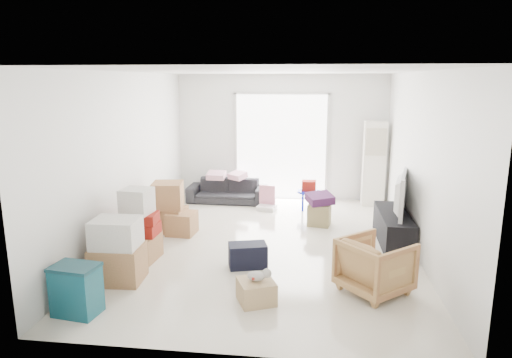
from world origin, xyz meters
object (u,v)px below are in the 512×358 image
object	(u,v)px
armchair	(375,263)
storage_bins	(76,290)
kids_table	(309,189)
television	(395,209)
ac_tower	(374,164)
wood_crate	(256,291)
sofa	(227,187)
ottoman	(319,214)
tv_console	(393,228)

from	to	relation	value
armchair	storage_bins	bearing A→B (deg)	64.92
kids_table	television	bearing A→B (deg)	-51.80
ac_tower	wood_crate	world-z (taller)	ac_tower
television	wood_crate	world-z (taller)	television
television	kids_table	xyz separation A→B (m)	(-1.37, 1.74, -0.15)
sofa	ottoman	world-z (taller)	sofa
kids_table	armchair	bearing A→B (deg)	-76.71
armchair	ottoman	size ratio (longest dim) A/B	1.95
kids_table	wood_crate	world-z (taller)	kids_table
ac_tower	armchair	xyz separation A→B (m)	(-0.48, -4.12, -0.50)
tv_console	sofa	bearing A→B (deg)	145.47
ottoman	kids_table	bearing A→B (deg)	102.02
tv_console	kids_table	bearing A→B (deg)	128.20
armchair	television	bearing A→B (deg)	-57.03
armchair	kids_table	size ratio (longest dim) A/B	1.26
ac_tower	tv_console	xyz separation A→B (m)	(0.05, -2.29, -0.63)
ottoman	television	bearing A→B (deg)	-33.87
sofa	storage_bins	distance (m)	5.00
tv_console	armchair	world-z (taller)	armchair
kids_table	wood_crate	size ratio (longest dim) A/B	1.49
television	sofa	world-z (taller)	sofa
tv_console	ottoman	bearing A→B (deg)	146.13
storage_bins	wood_crate	bearing A→B (deg)	14.97
television	storage_bins	world-z (taller)	television
ottoman	kids_table	xyz separation A→B (m)	(-0.20, 0.96, 0.23)
sofa	ottoman	size ratio (longest dim) A/B	4.33
ottoman	tv_console	bearing A→B (deg)	-33.87
storage_bins	wood_crate	distance (m)	2.03
sofa	ac_tower	bearing A→B (deg)	4.28
tv_console	ac_tower	bearing A→B (deg)	91.25
ac_tower	armchair	distance (m)	4.18
ac_tower	storage_bins	size ratio (longest dim) A/B	3.02
television	ottoman	size ratio (longest dim) A/B	2.92
ac_tower	sofa	bearing A→B (deg)	-177.19
storage_bins	ottoman	bearing A→B (deg)	52.65
ac_tower	kids_table	distance (m)	1.50
wood_crate	storage_bins	bearing A→B (deg)	-165.03
television	ottoman	distance (m)	1.46
tv_console	television	xyz separation A→B (m)	(0.00, -0.00, 0.32)
tv_console	armchair	distance (m)	1.91
kids_table	wood_crate	bearing A→B (deg)	-98.10
television	kids_table	bearing A→B (deg)	51.42
wood_crate	ac_tower	bearing A→B (deg)	67.45
tv_console	ottoman	distance (m)	1.41
tv_console	storage_bins	bearing A→B (deg)	-144.37
armchair	ottoman	world-z (taller)	armchair
tv_console	kids_table	world-z (taller)	kids_table
television	armchair	world-z (taller)	armchair
armchair	wood_crate	xyz separation A→B (m)	(-1.42, -0.44, -0.24)
television	sofa	xyz separation A→B (m)	(-3.11, 2.14, -0.24)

